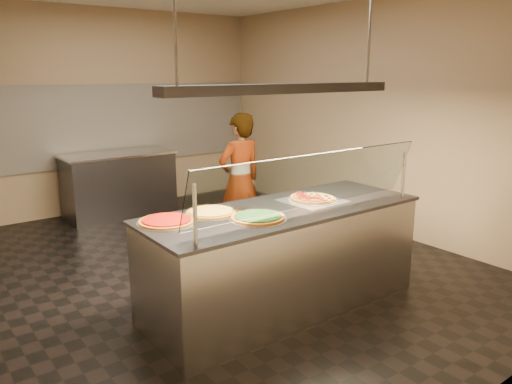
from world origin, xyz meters
TOP-DOWN VIEW (x-y plane):
  - ground at (0.00, 0.00)m, footprint 5.00×6.00m
  - wall_back at (0.00, 3.01)m, footprint 5.00×0.02m
  - wall_front at (0.00, -3.01)m, footprint 5.00×0.02m
  - wall_right at (2.51, 0.00)m, footprint 0.02×6.00m
  - tile_band at (0.00, 2.98)m, footprint 4.90×0.02m
  - serving_counter at (0.01, -1.20)m, footprint 2.56×0.94m
  - sneeze_guard at (0.01, -1.54)m, footprint 2.32×0.18m
  - perforated_tray at (0.37, -1.17)m, footprint 0.52×0.52m
  - half_pizza_pepperoni at (0.27, -1.17)m, footprint 0.22×0.42m
  - half_pizza_sausage at (0.47, -1.18)m, footprint 0.22×0.42m
  - pizza_spinach at (-0.38, -1.34)m, footprint 0.47×0.47m
  - pizza_cheese at (-0.60, -0.97)m, footprint 0.44×0.44m
  - pizza_tomato at (-1.02, -0.98)m, footprint 0.47×0.47m
  - pizza_spatula at (-0.43, -1.03)m, footprint 0.24×0.21m
  - prep_table at (-0.02, 2.55)m, footprint 1.57×0.74m
  - worker at (0.67, 0.43)m, footprint 0.60×0.40m
  - heat_lamp_housing at (0.01, -1.20)m, footprint 2.30×0.18m
  - lamp_rod_left at (-0.99, -1.20)m, footprint 0.02×0.02m
  - lamp_rod_right at (1.01, -1.20)m, footprint 0.02×0.02m

SIDE VIEW (x-z plane):
  - ground at x=0.00m, z-range -0.02..0.00m
  - serving_counter at x=0.01m, z-range 0.00..0.93m
  - prep_table at x=-0.02m, z-range 0.00..0.93m
  - worker at x=0.67m, z-range 0.00..1.62m
  - perforated_tray at x=0.37m, z-range 0.93..0.94m
  - pizza_cheese at x=-0.60m, z-range 0.93..0.96m
  - pizza_tomato at x=-1.02m, z-range 0.93..0.96m
  - pizza_spinach at x=-0.38m, z-range 0.93..0.96m
  - half_pizza_sausage at x=0.47m, z-range 0.94..0.98m
  - pizza_spatula at x=-0.43m, z-range 0.95..0.97m
  - half_pizza_pepperoni at x=0.27m, z-range 0.94..0.99m
  - sneeze_guard at x=0.01m, z-range 0.96..1.49m
  - tile_band at x=0.00m, z-range 0.70..1.90m
  - wall_back at x=0.00m, z-range 0.00..3.00m
  - wall_front at x=0.00m, z-range 0.00..3.00m
  - wall_right at x=2.51m, z-range 0.00..3.00m
  - heat_lamp_housing at x=0.01m, z-range 1.91..1.99m
  - lamp_rod_left at x=-0.99m, z-range 1.99..3.00m
  - lamp_rod_right at x=1.01m, z-range 1.99..3.00m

